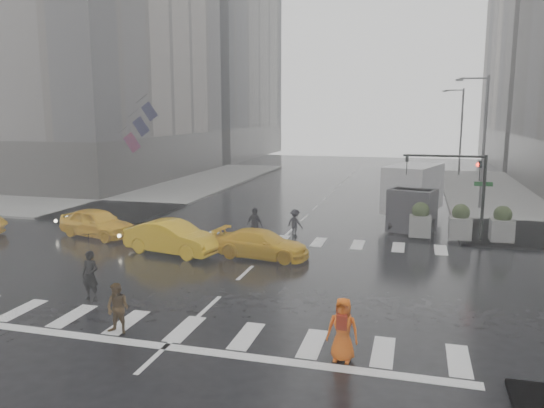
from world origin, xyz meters
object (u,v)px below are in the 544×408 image
(taxi_mid, at_px, (173,238))
(box_truck, at_px, (413,194))
(traffic_signal_pole, at_px, (463,180))
(pedestrian_brown, at_px, (118,309))
(taxi_front, at_px, (97,223))
(pedestrian_orange, at_px, (343,329))

(taxi_mid, xyz_separation_m, box_truck, (10.80, 9.78, 1.07))
(traffic_signal_pole, height_order, taxi_mid, traffic_signal_pole)
(box_truck, bearing_deg, taxi_mid, -120.92)
(traffic_signal_pole, bearing_deg, pedestrian_brown, -126.12)
(taxi_mid, bearing_deg, box_truck, -36.02)
(traffic_signal_pole, bearing_deg, taxi_front, -168.14)
(taxi_front, bearing_deg, box_truck, -48.92)
(traffic_signal_pole, relative_size, pedestrian_orange, 2.58)
(taxi_mid, height_order, box_truck, box_truck)
(pedestrian_brown, xyz_separation_m, taxi_front, (-7.85, 10.89, -0.02))
(traffic_signal_pole, relative_size, box_truck, 0.69)
(taxi_mid, bearing_deg, pedestrian_brown, -152.69)
(pedestrian_brown, height_order, taxi_mid, pedestrian_brown)
(pedestrian_orange, distance_m, taxi_mid, 12.75)
(pedestrian_orange, bearing_deg, traffic_signal_pole, 78.20)
(box_truck, bearing_deg, pedestrian_brown, -97.29)
(pedestrian_orange, xyz_separation_m, taxi_front, (-14.61, 10.89, -0.12))
(pedestrian_brown, bearing_deg, pedestrian_orange, 2.83)
(pedestrian_brown, xyz_separation_m, taxi_mid, (-2.44, 8.81, -0.01))
(traffic_signal_pole, distance_m, pedestrian_orange, 15.53)
(pedestrian_orange, height_order, box_truck, box_truck)
(traffic_signal_pole, bearing_deg, taxi_mid, -155.66)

